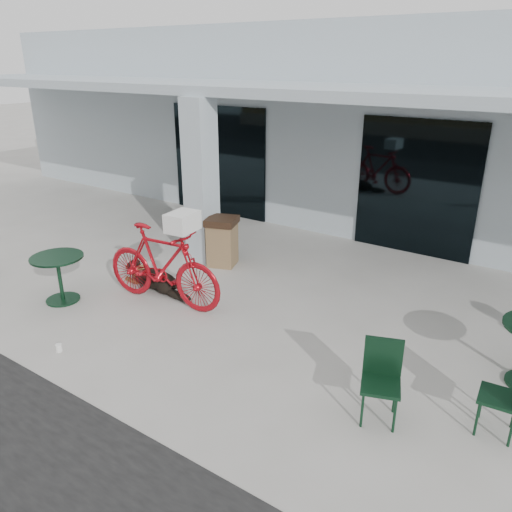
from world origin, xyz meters
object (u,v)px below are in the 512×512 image
Objects in this scene: dog at (155,278)px; cafe_table_near at (60,279)px; bicycle at (162,266)px; cafe_chair_far_b at (500,397)px; cafe_chair_far_a at (381,384)px; trash_receptacle at (222,241)px.

cafe_table_near is at bearing -126.13° from dog.
bicycle is 2.43× the size of cafe_chair_far_b.
cafe_table_near is 5.43m from cafe_chair_far_a.
cafe_chair_far_b is at bearing 5.41° from cafe_chair_far_a.
cafe_chair_far_b is at bearing -98.45° from bicycle.
cafe_chair_far_a is at bearing -106.55° from bicycle.
dog is 1.45× the size of cafe_table_near.
trash_receptacle reaches higher than cafe_table_near.
bicycle reaches higher than cafe_chair_far_b.
bicycle is at bearing -28.32° from dog.
cafe_table_near reaches higher than dog.
cafe_chair_far_b is (1.10, 0.52, -0.01)m from cafe_chair_far_a.
cafe_table_near is at bearing 115.90° from bicycle.
dog is at bearing -100.60° from trash_receptacle.
trash_receptacle is (-4.20, 2.59, 0.01)m from cafe_chair_far_a.
cafe_table_near is 3.01m from trash_receptacle.
cafe_chair_far_b is at bearing -21.32° from trash_receptacle.
dog is 1.35× the size of cafe_chair_far_b.
cafe_chair_far_b is (5.08, -0.23, -0.21)m from bicycle.
dog is 1.59m from trash_receptacle.
bicycle reaches higher than cafe_table_near.
bicycle is 0.75m from dog.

